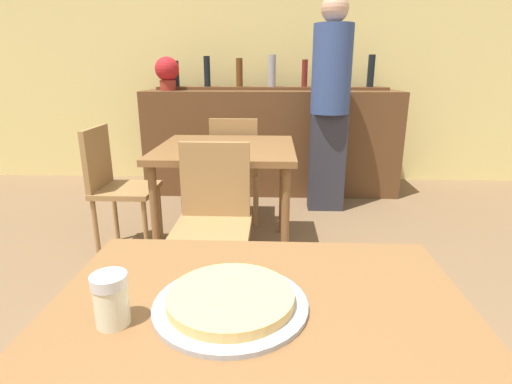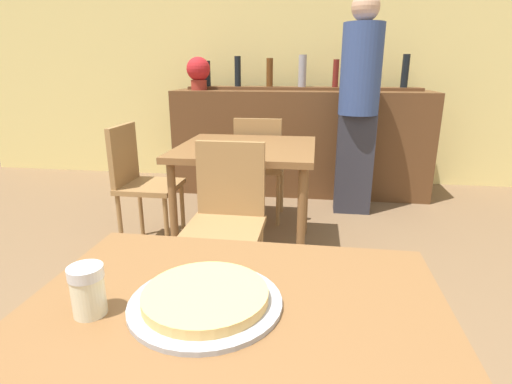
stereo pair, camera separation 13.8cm
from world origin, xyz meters
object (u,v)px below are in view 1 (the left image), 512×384
(cheese_shaker, at_px, (111,299))
(person_standing, at_px, (330,99))
(pizza_tray, at_px, (231,301))
(chair_far_side_left, at_px, (114,181))
(potted_plant, at_px, (167,72))
(chair_far_side_back, at_px, (235,162))
(chair_far_side_front, at_px, (213,214))

(cheese_shaker, xyz_separation_m, person_standing, (0.82, 2.90, 0.20))
(pizza_tray, bearing_deg, person_standing, 78.38)
(chair_far_side_left, height_order, person_standing, person_standing)
(cheese_shaker, height_order, potted_plant, potted_plant)
(pizza_tray, bearing_deg, chair_far_side_back, 95.25)
(pizza_tray, height_order, person_standing, person_standing)
(chair_far_side_back, height_order, pizza_tray, chair_far_side_back)
(chair_far_side_front, xyz_separation_m, potted_plant, (-0.76, 2.14, 0.71))
(chair_far_side_left, height_order, cheese_shaker, chair_far_side_left)
(chair_far_side_back, height_order, person_standing, person_standing)
(chair_far_side_back, distance_m, potted_plant, 1.38)
(cheese_shaker, bearing_deg, chair_far_side_left, 111.91)
(person_standing, xyz_separation_m, potted_plant, (-1.57, 0.53, 0.22))
(chair_far_side_front, bearing_deg, cheese_shaker, -90.59)
(chair_far_side_front, xyz_separation_m, chair_far_side_left, (-0.78, 0.62, 0.00))
(chair_far_side_front, distance_m, chair_far_side_back, 1.24)
(potted_plant, bearing_deg, pizza_tray, -73.65)
(chair_far_side_back, relative_size, person_standing, 0.48)
(chair_far_side_left, relative_size, pizza_tray, 2.58)
(person_standing, bearing_deg, pizza_tray, -101.62)
(chair_far_side_front, relative_size, potted_plant, 2.73)
(potted_plant, bearing_deg, cheese_shaker, -77.72)
(potted_plant, bearing_deg, person_standing, -18.68)
(chair_far_side_back, relative_size, chair_far_side_left, 1.00)
(pizza_tray, bearing_deg, potted_plant, 106.35)
(pizza_tray, bearing_deg, cheese_shaker, -163.86)
(chair_far_side_left, distance_m, pizza_tray, 2.11)
(chair_far_side_back, xyz_separation_m, pizza_tray, (0.23, -2.46, 0.25))
(chair_far_side_back, distance_m, person_standing, 1.02)
(chair_far_side_left, xyz_separation_m, person_standing, (1.59, 0.99, 0.49))
(chair_far_side_front, relative_size, chair_far_side_left, 1.00)
(chair_far_side_back, height_order, cheese_shaker, chair_far_side_back)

